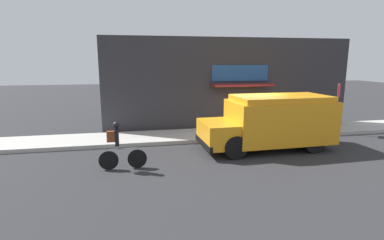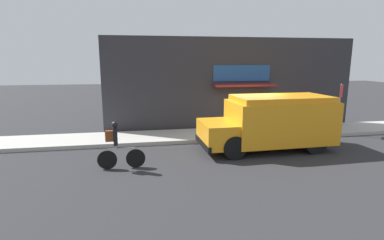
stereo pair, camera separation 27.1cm
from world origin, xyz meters
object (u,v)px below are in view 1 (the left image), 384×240
Objects in this scene: cyclist at (119,146)px; trash_bin at (243,123)px; stop_sign_post at (338,99)px; school_bus at (272,121)px.

trash_bin is (5.79, 3.83, -0.26)m from cyclist.
stop_sign_post reaches higher than cyclist.
cyclist is 6.95m from trash_bin.
school_bus is 2.33× the size of stop_sign_post.
cyclist reaches higher than trash_bin.
cyclist is 2.13× the size of trash_bin.
school_bus is at bearing -84.85° from trash_bin.
cyclist is (-6.02, -1.21, -0.34)m from school_bus.
school_bus is 2.70m from trash_bin.
stop_sign_post is at bearing -11.44° from trash_bin.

